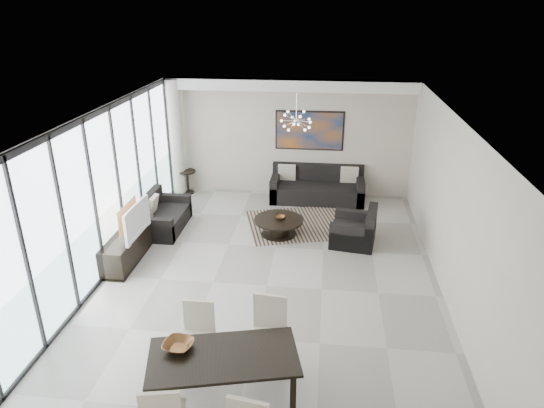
# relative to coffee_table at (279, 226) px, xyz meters

# --- Properties ---
(room_shell) EXTENTS (6.00, 9.00, 2.90)m
(room_shell) POSITION_rel_coffee_table_xyz_m (0.46, -2.01, 1.24)
(room_shell) COLOR #A8A39B
(room_shell) RESTS_ON ground
(window_wall) EXTENTS (0.37, 8.95, 2.90)m
(window_wall) POSITION_rel_coffee_table_xyz_m (-2.86, -2.01, 1.26)
(window_wall) COLOR white
(window_wall) RESTS_ON floor
(soffit) EXTENTS (5.98, 0.40, 0.26)m
(soffit) POSITION_rel_coffee_table_xyz_m (-0.00, 2.29, 2.56)
(soffit) COLOR white
(soffit) RESTS_ON room_shell
(painting) EXTENTS (1.68, 0.04, 0.98)m
(painting) POSITION_rel_coffee_table_xyz_m (0.50, 2.46, 1.44)
(painting) COLOR #A75517
(painting) RESTS_ON room_shell
(chandelier) EXTENTS (0.66, 0.66, 0.71)m
(chandelier) POSITION_rel_coffee_table_xyz_m (0.30, 0.49, 2.14)
(chandelier) COLOR silver
(chandelier) RESTS_ON room_shell
(rug) EXTENTS (2.74, 2.37, 0.01)m
(rug) POSITION_rel_coffee_table_xyz_m (0.47, 0.59, -0.20)
(rug) COLOR black
(rug) RESTS_ON floor
(coffee_table) EXTENTS (1.04, 1.04, 0.36)m
(coffee_table) POSITION_rel_coffee_table_xyz_m (0.00, 0.00, 0.00)
(coffee_table) COLOR black
(coffee_table) RESTS_ON floor
(bowl_coffee) EXTENTS (0.27, 0.27, 0.07)m
(bowl_coffee) POSITION_rel_coffee_table_xyz_m (0.03, 0.01, 0.19)
(bowl_coffee) COLOR brown
(bowl_coffee) RESTS_ON coffee_table
(sofa_main) EXTENTS (2.27, 0.93, 0.83)m
(sofa_main) POSITION_rel_coffee_table_xyz_m (0.75, 2.06, 0.07)
(sofa_main) COLOR black
(sofa_main) RESTS_ON floor
(loveseat) EXTENTS (0.84, 1.48, 0.74)m
(loveseat) POSITION_rel_coffee_table_xyz_m (-2.55, 0.02, 0.05)
(loveseat) COLOR black
(loveseat) RESTS_ON floor
(armchair) EXTENTS (0.99, 1.03, 0.76)m
(armchair) POSITION_rel_coffee_table_xyz_m (1.59, -0.19, 0.06)
(armchair) COLOR black
(armchair) RESTS_ON floor
(side_table) EXTENTS (0.44, 0.44, 0.60)m
(side_table) POSITION_rel_coffee_table_xyz_m (-2.57, 2.14, 0.20)
(side_table) COLOR black
(side_table) RESTS_ON floor
(tv_console) EXTENTS (0.49, 1.74, 0.55)m
(tv_console) POSITION_rel_coffee_table_xyz_m (-2.76, -1.34, 0.07)
(tv_console) COLOR black
(tv_console) RESTS_ON floor
(television) EXTENTS (0.17, 1.07, 0.61)m
(television) POSITION_rel_coffee_table_xyz_m (-2.60, -1.40, 0.65)
(television) COLOR gray
(television) RESTS_ON tv_console
(dining_table) EXTENTS (1.93, 1.28, 0.74)m
(dining_table) POSITION_rel_coffee_table_xyz_m (-0.17, -4.72, 0.44)
(dining_table) COLOR black
(dining_table) RESTS_ON floor
(dining_chair_nw) EXTENTS (0.43, 0.43, 0.92)m
(dining_chair_nw) POSITION_rel_coffee_table_xyz_m (-0.68, -4.00, 0.32)
(dining_chair_nw) COLOR #BCB69C
(dining_chair_nw) RESTS_ON floor
(dining_chair_ne) EXTENTS (0.51, 0.51, 1.00)m
(dining_chair_ne) POSITION_rel_coffee_table_xyz_m (0.26, -3.89, 0.37)
(dining_chair_ne) COLOR #BCB69C
(dining_chair_ne) RESTS_ON floor
(bowl_dining) EXTENTS (0.41, 0.41, 0.09)m
(bowl_dining) POSITION_rel_coffee_table_xyz_m (-0.74, -4.65, 0.57)
(bowl_dining) COLOR brown
(bowl_dining) RESTS_ON dining_table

